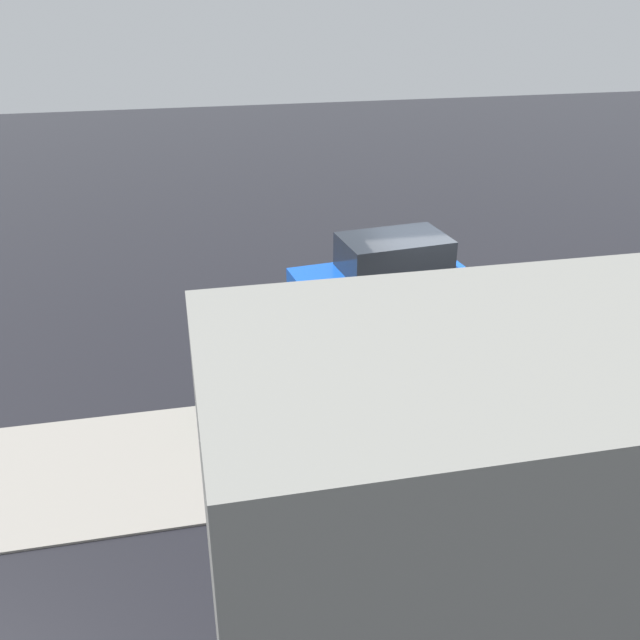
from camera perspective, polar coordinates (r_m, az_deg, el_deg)
The scene contains 7 objects.
ground_plane at distance 16.84m, azimuth 8.66°, elevation -0.03°, with size 60.00×60.00×0.00m, color black.
kerb_strip at distance 13.52m, azimuth 14.74°, elevation -7.71°, with size 24.00×3.20×0.04m, color gray.
moving_hatchback at distance 16.20m, azimuth 5.09°, elevation 3.08°, with size 4.07×2.13×2.06m.
fire_hydrant at distance 13.23m, azimuth -3.67°, elevation -5.62°, with size 0.42×0.31×0.80m.
pedestrian at distance 12.84m, azimuth -7.38°, elevation -5.41°, with size 0.32×0.56×1.22m.
sign_post at distance 11.76m, azimuth 2.23°, elevation -3.31°, with size 0.07×0.44×2.40m.
puddle_patch at distance 17.01m, azimuth 5.74°, elevation 0.45°, with size 4.08×4.08×0.01m, color black.
Camera 1 is at (5.58, 14.06, 7.39)m, focal length 40.00 mm.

